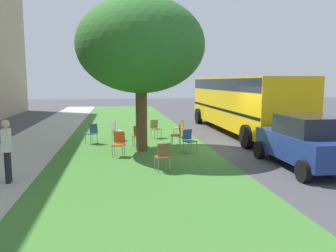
# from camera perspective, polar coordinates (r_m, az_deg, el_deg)

# --- Properties ---
(ground) EXTENTS (80.00, 80.00, 0.00)m
(ground) POSITION_cam_1_polar(r_m,az_deg,el_deg) (13.14, 8.76, -4.21)
(ground) COLOR #424247
(grass_verge) EXTENTS (48.00, 6.00, 0.01)m
(grass_verge) POSITION_cam_1_polar(r_m,az_deg,el_deg) (12.56, -5.35, -4.69)
(grass_verge) COLOR #3D752D
(grass_verge) RESTS_ON ground
(sidewalk_strip) EXTENTS (48.00, 2.80, 0.01)m
(sidewalk_strip) POSITION_cam_1_polar(r_m,az_deg,el_deg) (13.07, -25.05, -4.90)
(sidewalk_strip) COLOR #ADA89E
(sidewalk_strip) RESTS_ON ground
(street_tree) EXTENTS (4.82, 4.82, 5.80)m
(street_tree) POSITION_cam_1_polar(r_m,az_deg,el_deg) (12.84, -4.71, 13.52)
(street_tree) COLOR brown
(street_tree) RESTS_ON ground
(chair_0) EXTENTS (0.55, 0.55, 0.88)m
(chair_0) POSITION_cam_1_polar(r_m,az_deg,el_deg) (15.75, -2.20, -0.24)
(chair_0) COLOR olive
(chair_0) RESTS_ON ground
(chair_1) EXTENTS (0.48, 0.48, 0.88)m
(chair_1) POSITION_cam_1_polar(r_m,az_deg,el_deg) (16.11, 2.03, -0.06)
(chair_1) COLOR olive
(chair_1) RESTS_ON ground
(chair_2) EXTENTS (0.59, 0.59, 0.88)m
(chair_2) POSITION_cam_1_polar(r_m,az_deg,el_deg) (14.66, -12.90, -1.01)
(chair_2) COLOR #335184
(chair_2) RESTS_ON ground
(chair_3) EXTENTS (0.52, 0.53, 0.88)m
(chair_3) POSITION_cam_1_polar(r_m,az_deg,el_deg) (13.90, 1.65, -1.29)
(chair_3) COLOR #C64C1E
(chair_3) RESTS_ON ground
(chair_4) EXTENTS (0.55, 0.56, 0.88)m
(chair_4) POSITION_cam_1_polar(r_m,az_deg,el_deg) (15.31, -8.98, -0.55)
(chair_4) COLOR #ADA393
(chair_4) RESTS_ON ground
(chair_5) EXTENTS (0.48, 0.48, 0.88)m
(chair_5) POSITION_cam_1_polar(r_m,az_deg,el_deg) (13.78, -5.19, -1.40)
(chair_5) COLOR #C64C1E
(chair_5) RESTS_ON ground
(chair_6) EXTENTS (0.51, 0.51, 0.88)m
(chair_6) POSITION_cam_1_polar(r_m,az_deg,el_deg) (12.03, -8.46, -2.79)
(chair_6) COLOR #C64C1E
(chair_6) RESTS_ON ground
(chair_7) EXTENTS (0.55, 0.54, 0.88)m
(chair_7) POSITION_cam_1_polar(r_m,az_deg,el_deg) (12.60, 3.59, -2.24)
(chair_7) COLOR #335184
(chair_7) RESTS_ON ground
(chair_8) EXTENTS (0.50, 0.49, 0.88)m
(chair_8) POSITION_cam_1_polar(r_m,az_deg,el_deg) (9.88, -0.85, -5.00)
(chair_8) COLOR brown
(chair_8) RESTS_ON ground
(parked_car) EXTENTS (3.70, 1.92, 1.65)m
(parked_car) POSITION_cam_1_polar(r_m,az_deg,el_deg) (11.13, 22.58, -2.48)
(parked_car) COLOR navy
(parked_car) RESTS_ON ground
(school_bus) EXTENTS (10.40, 2.80, 2.88)m
(school_bus) POSITION_cam_1_polar(r_m,az_deg,el_deg) (17.79, 12.40, 4.52)
(school_bus) COLOR yellow
(school_bus) RESTS_ON ground
(pedestrian_0) EXTENTS (0.38, 0.24, 1.69)m
(pedestrian_0) POSITION_cam_1_polar(r_m,az_deg,el_deg) (9.77, -25.93, -3.49)
(pedestrian_0) COLOR black
(pedestrian_0) RESTS_ON ground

